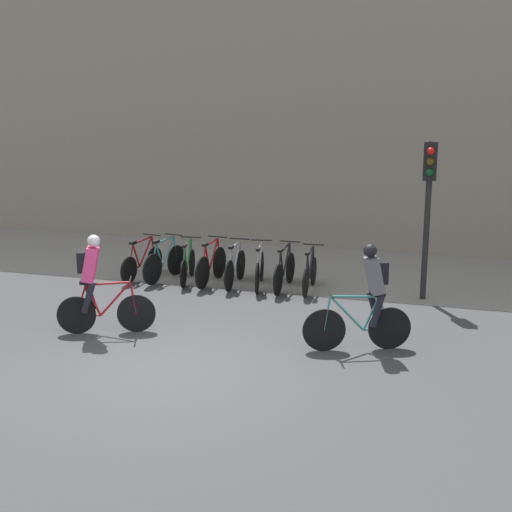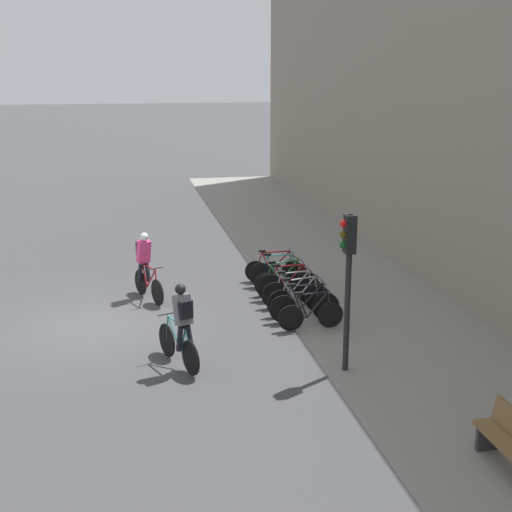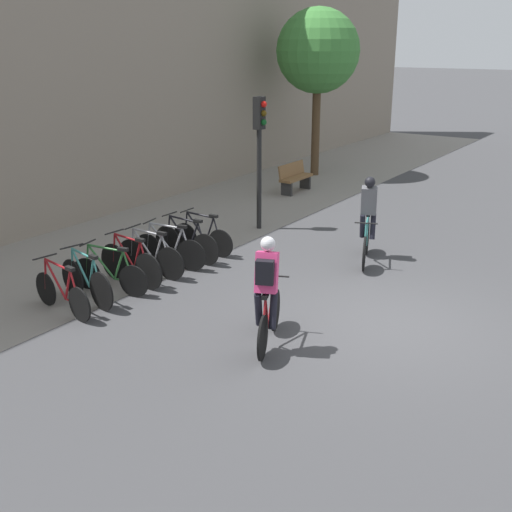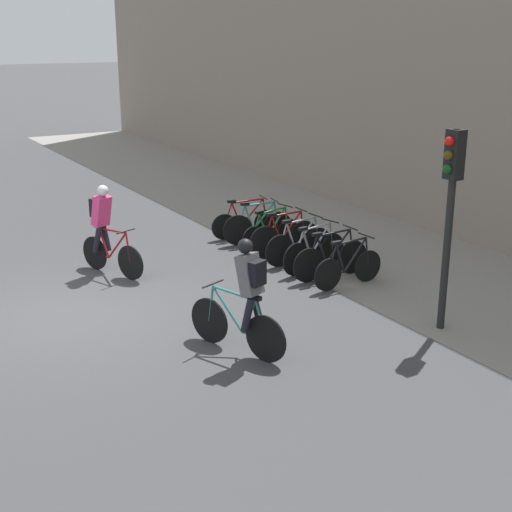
# 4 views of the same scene
# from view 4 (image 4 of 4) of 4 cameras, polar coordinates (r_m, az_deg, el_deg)

# --- Properties ---
(ground) EXTENTS (200.00, 200.00, 0.00)m
(ground) POSITION_cam_4_polar(r_m,az_deg,el_deg) (12.56, -14.18, -4.55)
(ground) COLOR #3D3D3F
(kerb_strip) EXTENTS (44.00, 4.50, 0.01)m
(kerb_strip) POSITION_cam_4_polar(r_m,az_deg,el_deg) (15.66, 10.09, 0.16)
(kerb_strip) COLOR gray
(kerb_strip) RESTS_ON ground
(building_facade) EXTENTS (44.00, 0.60, 9.26)m
(building_facade) POSITION_cam_4_polar(r_m,az_deg,el_deg) (16.75, 17.93, 16.80)
(building_facade) COLOR gray
(building_facade) RESTS_ON ground
(cyclist_pink) EXTENTS (1.62, 0.72, 1.78)m
(cyclist_pink) POSITION_cam_4_polar(r_m,az_deg,el_deg) (14.29, -12.02, 2.30)
(cyclist_pink) COLOR black
(cyclist_pink) RESTS_ON ground
(cyclist_grey) EXTENTS (1.71, 0.72, 1.80)m
(cyclist_grey) POSITION_cam_4_polar(r_m,az_deg,el_deg) (10.36, -0.84, -3.16)
(cyclist_grey) COLOR black
(cyclist_grey) RESTS_ON ground
(parked_bike_0) EXTENTS (0.46, 1.65, 0.94)m
(parked_bike_0) POSITION_cam_4_polar(r_m,az_deg,el_deg) (16.59, -0.86, 2.78)
(parked_bike_0) COLOR black
(parked_bike_0) RESTS_ON ground
(parked_bike_1) EXTENTS (0.48, 1.63, 0.98)m
(parked_bike_1) POSITION_cam_4_polar(r_m,az_deg,el_deg) (16.12, 0.13, 2.44)
(parked_bike_1) COLOR black
(parked_bike_1) RESTS_ON ground
(parked_bike_2) EXTENTS (0.48, 1.63, 0.94)m
(parked_bike_2) POSITION_cam_4_polar(r_m,az_deg,el_deg) (15.67, 1.17, 1.89)
(parked_bike_2) COLOR black
(parked_bike_2) RESTS_ON ground
(parked_bike_3) EXTENTS (0.46, 1.67, 0.99)m
(parked_bike_3) POSITION_cam_4_polar(r_m,az_deg,el_deg) (15.21, 2.27, 1.52)
(parked_bike_3) COLOR black
(parked_bike_3) RESTS_ON ground
(parked_bike_4) EXTENTS (0.46, 1.66, 0.97)m
(parked_bike_4) POSITION_cam_4_polar(r_m,az_deg,el_deg) (14.77, 3.44, 0.96)
(parked_bike_4) COLOR black
(parked_bike_4) RESTS_ON ground
(parked_bike_5) EXTENTS (0.47, 1.68, 0.97)m
(parked_bike_5) POSITION_cam_4_polar(r_m,az_deg,el_deg) (14.33, 4.68, 0.40)
(parked_bike_5) COLOR black
(parked_bike_5) RESTS_ON ground
(parked_bike_6) EXTENTS (0.46, 1.73, 0.97)m
(parked_bike_6) POSITION_cam_4_polar(r_m,az_deg,el_deg) (13.90, 5.99, -0.16)
(parked_bike_6) COLOR black
(parked_bike_6) RESTS_ON ground
(parked_bike_7) EXTENTS (0.46, 1.59, 0.94)m
(parked_bike_7) POSITION_cam_4_polar(r_m,az_deg,el_deg) (13.49, 7.39, -0.86)
(parked_bike_7) COLOR black
(parked_bike_7) RESTS_ON ground
(traffic_light_pole) EXTENTS (0.26, 0.30, 3.21)m
(traffic_light_pole) POSITION_cam_4_polar(r_m,az_deg,el_deg) (11.35, 15.32, 4.88)
(traffic_light_pole) COLOR black
(traffic_light_pole) RESTS_ON ground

